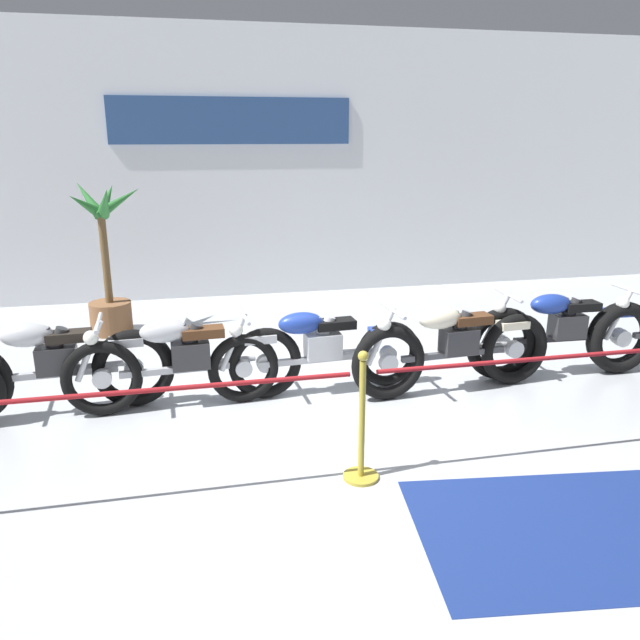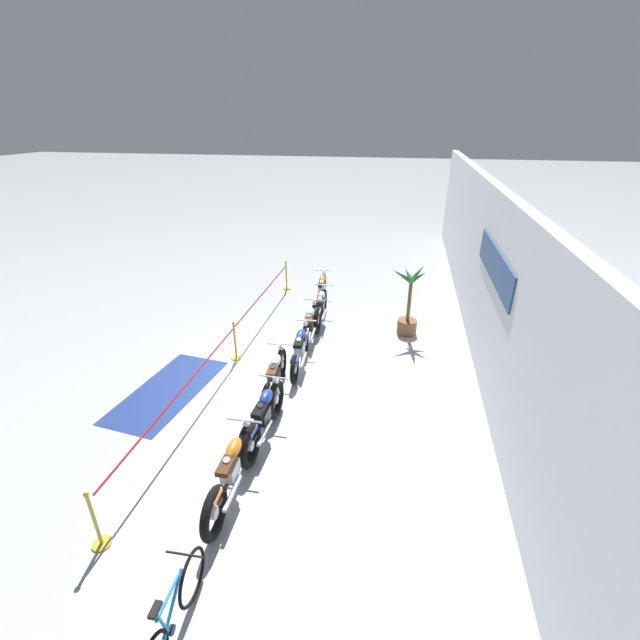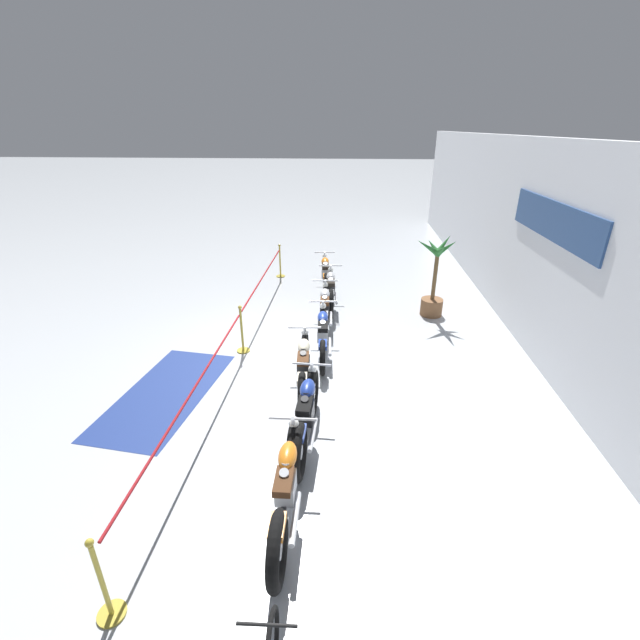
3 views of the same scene
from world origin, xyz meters
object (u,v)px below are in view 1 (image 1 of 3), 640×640
Objects in this scene: stanchion_far_left at (200,405)px; motorcycle_silver_2 at (185,361)px; motorcycle_blue_3 at (317,351)px; stanchion_mid_left at (361,437)px; motorcycle_cream_4 at (453,347)px; motorcycle_blue_5 at (562,333)px; motorcycle_silver_1 at (51,367)px; floor_banner at (637,527)px; potted_palm_left_of_row at (108,275)px.

motorcycle_silver_2 is at bearing 93.67° from stanchion_far_left.
motorcycle_blue_3 is 2.13× the size of stanchion_mid_left.
stanchion_mid_left reaches higher than motorcycle_cream_4.
motorcycle_blue_5 is at bearing 22.66° from stanchion_far_left.
motorcycle_silver_2 is at bearing 175.76° from motorcycle_cream_4.
motorcycle_blue_3 is (2.55, -0.03, -0.01)m from motorcycle_silver_1.
motorcycle_silver_1 is 5.06m from floor_banner.
potted_palm_left_of_row is at bearing 117.72° from stanchion_mid_left.
motorcycle_silver_2 is 2.71m from motorcycle_cream_4.
motorcycle_silver_2 is 1.04× the size of motorcycle_cream_4.
stanchion_far_left reaches higher than motorcycle_cream_4.
potted_palm_left_of_row is (-3.66, 2.85, 0.31)m from motorcycle_cream_4.
motorcycle_blue_5 reaches higher than motorcycle_silver_1.
motorcycle_silver_1 is 5.29m from motorcycle_blue_5.
potted_palm_left_of_row is 0.20× the size of stanchion_far_left.
floor_banner is at bearing -31.28° from stanchion_mid_left.
motorcycle_silver_2 is 4.07m from motorcycle_blue_5.
stanchion_mid_left is (1.20, -0.00, -0.38)m from stanchion_far_left.
stanchion_mid_left is (-2.76, -1.65, -0.13)m from motorcycle_blue_5.
motorcycle_silver_1 is at bearing -96.02° from potted_palm_left_of_row.
stanchion_far_left is at bearing -125.47° from motorcycle_blue_3.
motorcycle_blue_5 is 1.08× the size of potted_palm_left_of_row.
stanchion_far_left is at bearing -150.57° from motorcycle_cream_4.
motorcycle_cream_4 is at bearing -10.05° from motorcycle_blue_3.
motorcycle_blue_3 is 0.74× the size of floor_banner.
floor_banner is (0.28, -2.48, -0.48)m from motorcycle_cream_4.
stanchion_mid_left is at bearing -51.81° from motorcycle_silver_2.
motorcycle_cream_4 is 1.08× the size of potted_palm_left_of_row.
stanchion_mid_left is 0.35× the size of floor_banner.
motorcycle_silver_1 is at bearing 153.86° from floor_banner.
motorcycle_silver_1 is at bearing 127.53° from stanchion_far_left.
motorcycle_blue_5 is 0.21× the size of stanchion_far_left.
floor_banner is (2.88, -1.02, -0.73)m from stanchion_far_left.
motorcycle_blue_3 reaches higher than floor_banner.
potted_palm_left_of_row is 4.44m from stanchion_far_left.
potted_palm_left_of_row is (0.27, 2.57, 0.31)m from motorcycle_silver_1.
motorcycle_blue_3 is at bearing 169.95° from motorcycle_cream_4.
stanchion_far_left is (-2.60, -1.46, 0.26)m from motorcycle_cream_4.
stanchion_mid_left is at bearing -133.58° from motorcycle_cream_4.
motorcycle_silver_2 is at bearing -3.40° from motorcycle_silver_1.
motorcycle_blue_5 is 2.92m from floor_banner.
stanchion_mid_left reaches higher than motorcycle_silver_1.
motorcycle_silver_1 is at bearing 179.35° from motorcycle_blue_3.
stanchion_mid_left reaches higher than motorcycle_silver_2.
potted_palm_left_of_row is 1.96× the size of stanchion_mid_left.
floor_banner is at bearing -53.50° from potted_palm_left_of_row.
motorcycle_silver_1 is at bearing 176.03° from motorcycle_cream_4.
stanchion_mid_left is (-1.39, -1.46, -0.12)m from motorcycle_cream_4.
stanchion_far_left reaches higher than floor_banner.
motorcycle_silver_1 is 1.01× the size of motorcycle_blue_5.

